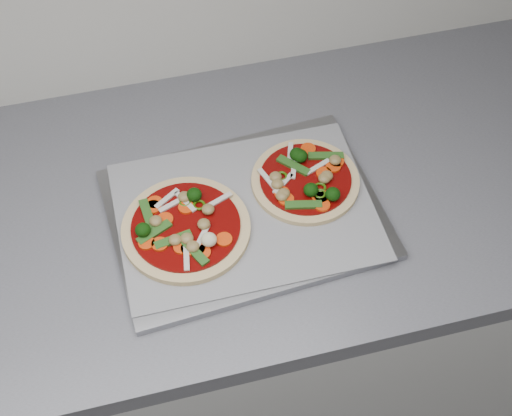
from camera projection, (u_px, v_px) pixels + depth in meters
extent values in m
cube|color=silver|center=(395.00, 295.00, 1.58)|extent=(3.60, 0.60, 0.86)
cube|color=slate|center=(436.00, 163.00, 1.22)|extent=(3.60, 0.60, 0.04)
cube|color=gray|center=(245.00, 214.00, 1.12)|extent=(0.44, 0.34, 0.01)
cube|color=gray|center=(245.00, 211.00, 1.12)|extent=(0.40, 0.29, 0.00)
cylinder|color=#EBC98A|center=(186.00, 229.00, 1.09)|extent=(0.20, 0.20, 0.01)
cylinder|color=maroon|center=(186.00, 226.00, 1.08)|extent=(0.17, 0.17, 0.00)
cube|color=beige|center=(202.00, 237.00, 1.07)|extent=(0.03, 0.04, 0.00)
ellipsoid|color=#0E3906|center=(194.00, 195.00, 1.10)|extent=(0.03, 0.03, 0.02)
ellipsoid|color=olive|center=(208.00, 209.00, 1.09)|extent=(0.02, 0.02, 0.01)
cube|color=beige|center=(167.00, 199.00, 1.11)|extent=(0.04, 0.03, 0.00)
cylinder|color=#FD3F02|center=(146.00, 243.00, 1.06)|extent=(0.03, 0.03, 0.00)
ellipsoid|color=olive|center=(156.00, 221.00, 1.08)|extent=(0.03, 0.03, 0.01)
ellipsoid|color=olive|center=(204.00, 224.00, 1.07)|extent=(0.02, 0.02, 0.01)
ellipsoid|color=olive|center=(184.00, 197.00, 1.11)|extent=(0.02, 0.02, 0.01)
ellipsoid|color=olive|center=(175.00, 240.00, 1.06)|extent=(0.02, 0.02, 0.01)
ellipsoid|color=olive|center=(187.00, 238.00, 1.06)|extent=(0.03, 0.03, 0.01)
torus|color=#2D530A|center=(199.00, 205.00, 1.10)|extent=(0.02, 0.02, 0.00)
cylinder|color=#FD3F02|center=(202.00, 252.00, 1.05)|extent=(0.03, 0.03, 0.00)
cylinder|color=#FD3F02|center=(197.00, 248.00, 1.05)|extent=(0.04, 0.04, 0.00)
cylinder|color=#FD3F02|center=(189.00, 249.00, 1.05)|extent=(0.03, 0.03, 0.00)
cube|color=#2C5E1F|center=(147.00, 214.00, 1.09)|extent=(0.02, 0.06, 0.00)
cube|color=#2C5E1F|center=(194.00, 251.00, 1.05)|extent=(0.04, 0.06, 0.00)
cylinder|color=#FD3F02|center=(160.00, 244.00, 1.06)|extent=(0.04, 0.04, 0.00)
ellipsoid|color=olive|center=(193.00, 247.00, 1.05)|extent=(0.02, 0.02, 0.01)
cube|color=beige|center=(173.00, 204.00, 1.10)|extent=(0.05, 0.02, 0.00)
torus|color=#2D530A|center=(185.00, 202.00, 1.10)|extent=(0.02, 0.02, 0.00)
ellipsoid|color=beige|center=(209.00, 240.00, 1.05)|extent=(0.03, 0.03, 0.02)
cylinder|color=#FD3F02|center=(224.00, 239.00, 1.06)|extent=(0.03, 0.03, 0.00)
cube|color=beige|center=(219.00, 201.00, 1.11)|extent=(0.05, 0.03, 0.00)
cube|color=#2C5E1F|center=(154.00, 232.00, 1.07)|extent=(0.06, 0.04, 0.00)
cube|color=#2C5E1F|center=(173.00, 240.00, 1.06)|extent=(0.06, 0.02, 0.00)
cylinder|color=#FD3F02|center=(155.00, 203.00, 1.10)|extent=(0.04, 0.04, 0.00)
cube|color=beige|center=(185.00, 202.00, 1.11)|extent=(0.03, 0.05, 0.00)
cylinder|color=#FD3F02|center=(165.00, 219.00, 1.09)|extent=(0.03, 0.03, 0.00)
cube|color=beige|center=(186.00, 256.00, 1.04)|extent=(0.02, 0.05, 0.00)
cylinder|color=#FD3F02|center=(153.00, 207.00, 1.10)|extent=(0.04, 0.04, 0.00)
ellipsoid|color=#0E3906|center=(143.00, 230.00, 1.06)|extent=(0.03, 0.03, 0.02)
cylinder|color=#FD3F02|center=(182.00, 247.00, 1.05)|extent=(0.03, 0.03, 0.00)
cylinder|color=#FD3F02|center=(186.00, 207.00, 1.10)|extent=(0.03, 0.03, 0.00)
cylinder|color=#EBC98A|center=(305.00, 181.00, 1.15)|extent=(0.21, 0.21, 0.01)
cylinder|color=maroon|center=(305.00, 178.00, 1.14)|extent=(0.17, 0.17, 0.00)
cylinder|color=#FD3F02|center=(282.00, 193.00, 1.12)|extent=(0.03, 0.03, 0.00)
cylinder|color=#FD3F02|center=(336.00, 162.00, 1.16)|extent=(0.04, 0.04, 0.00)
ellipsoid|color=olive|center=(335.00, 160.00, 1.15)|extent=(0.03, 0.03, 0.01)
ellipsoid|color=olive|center=(277.00, 184.00, 1.12)|extent=(0.03, 0.03, 0.01)
ellipsoid|color=#0E3906|center=(300.00, 156.00, 1.15)|extent=(0.03, 0.03, 0.02)
cylinder|color=#FD3F02|center=(324.00, 173.00, 1.14)|extent=(0.03, 0.03, 0.00)
cube|color=beige|center=(267.00, 179.00, 1.13)|extent=(0.02, 0.05, 0.00)
torus|color=#2D530A|center=(281.00, 176.00, 1.14)|extent=(0.03, 0.03, 0.00)
torus|color=#2D530A|center=(320.00, 194.00, 1.12)|extent=(0.03, 0.03, 0.00)
ellipsoid|color=olive|center=(282.00, 196.00, 1.11)|extent=(0.02, 0.02, 0.01)
ellipsoid|color=olive|center=(324.00, 178.00, 1.13)|extent=(0.02, 0.02, 0.01)
cube|color=beige|center=(290.00, 154.00, 1.17)|extent=(0.02, 0.05, 0.00)
cylinder|color=#FD3F02|center=(319.00, 197.00, 1.11)|extent=(0.04, 0.04, 0.00)
ellipsoid|color=#0E3906|center=(311.00, 190.00, 1.11)|extent=(0.03, 0.03, 0.02)
cube|color=beige|center=(283.00, 184.00, 1.13)|extent=(0.04, 0.04, 0.00)
cylinder|color=#FD3F02|center=(333.00, 166.00, 1.15)|extent=(0.03, 0.03, 0.00)
ellipsoid|color=#0E3906|center=(333.00, 194.00, 1.11)|extent=(0.03, 0.03, 0.02)
cylinder|color=#FD3F02|center=(321.00, 196.00, 1.11)|extent=(0.04, 0.04, 0.00)
cube|color=#2C5E1F|center=(326.00, 156.00, 1.16)|extent=(0.06, 0.03, 0.00)
ellipsoid|color=olive|center=(276.00, 177.00, 1.13)|extent=(0.02, 0.02, 0.01)
ellipsoid|color=olive|center=(327.00, 176.00, 1.13)|extent=(0.02, 0.02, 0.01)
cylinder|color=#FD3F02|center=(286.00, 199.00, 1.11)|extent=(0.03, 0.03, 0.00)
torus|color=#2D530A|center=(320.00, 188.00, 1.12)|extent=(0.03, 0.03, 0.00)
cylinder|color=#FD3F02|center=(322.00, 205.00, 1.10)|extent=(0.03, 0.03, 0.00)
cube|color=#2C5E1F|center=(303.00, 205.00, 1.10)|extent=(0.06, 0.03, 0.00)
cube|color=#2C5E1F|center=(293.00, 165.00, 1.15)|extent=(0.05, 0.05, 0.00)
ellipsoid|color=olive|center=(284.00, 193.00, 1.11)|extent=(0.03, 0.03, 0.01)
cube|color=beige|center=(294.00, 167.00, 1.15)|extent=(0.02, 0.05, 0.00)
ellipsoid|color=#0E3906|center=(297.00, 154.00, 1.16)|extent=(0.03, 0.03, 0.02)
cylinder|color=#FD3F02|center=(308.00, 149.00, 1.17)|extent=(0.04, 0.04, 0.00)
cube|color=beige|center=(318.00, 167.00, 1.15)|extent=(0.05, 0.03, 0.00)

